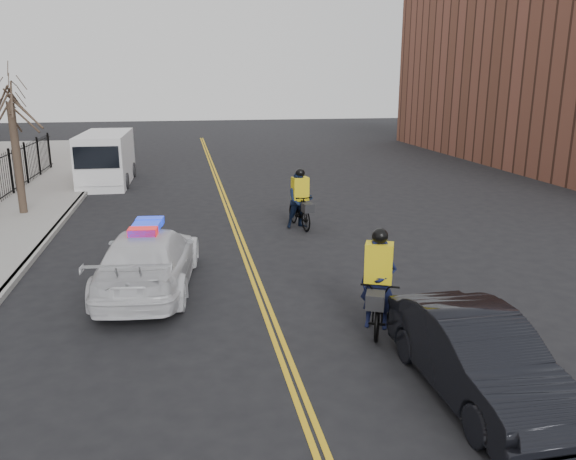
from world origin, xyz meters
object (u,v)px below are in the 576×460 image
at_px(dark_sedan, 478,357).
at_px(cyclist_far, 300,205).
at_px(police_cruiser, 149,259).
at_px(cargo_van, 106,159).
at_px(cyclist_near, 377,293).

bearing_deg(dark_sedan, cyclist_far, 92.15).
bearing_deg(police_cruiser, dark_sedan, 138.79).
bearing_deg(cyclist_far, cargo_van, 118.18).
bearing_deg(cyclist_near, dark_sedan, -52.99).
relative_size(cyclist_near, cyclist_far, 1.08).
distance_m(dark_sedan, cyclist_near, 2.87).
xyz_separation_m(police_cruiser, dark_sedan, (5.39, -5.89, -0.07)).
height_order(police_cruiser, cargo_van, cargo_van).
bearing_deg(cargo_van, cyclist_near, -66.82).
relative_size(police_cruiser, cyclist_far, 2.55).
bearing_deg(dark_sedan, cargo_van, 110.26).
relative_size(police_cruiser, dark_sedan, 1.28).
relative_size(police_cruiser, cargo_van, 0.91).
distance_m(cargo_van, cyclist_far, 12.52).
bearing_deg(cyclist_near, cargo_van, 135.36).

